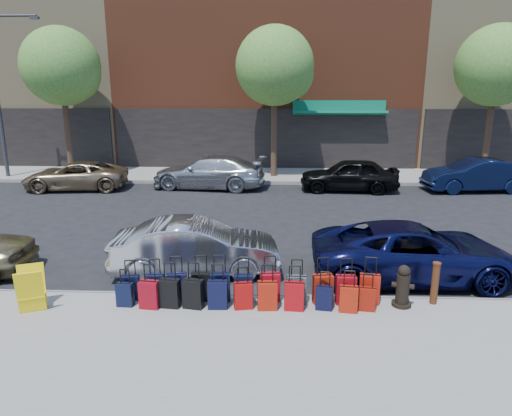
{
  "coord_description": "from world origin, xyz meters",
  "views": [
    {
      "loc": [
        0.55,
        -13.5,
        4.44
      ],
      "look_at": [
        0.05,
        -1.5,
        1.3
      ],
      "focal_mm": 32.0,
      "sensor_mm": 36.0,
      "label": 1
    }
  ],
  "objects_px": {
    "suitcase_front_5": "(244,287)",
    "display_rack": "(31,289)",
    "car_far_0": "(75,176)",
    "tree_center": "(278,68)",
    "car_far_3": "(475,175)",
    "tree_right": "(499,68)",
    "car_far_2": "(349,175)",
    "car_near_2": "(414,252)",
    "car_near_1": "(196,248)",
    "fire_hydrant": "(403,287)",
    "streetlight": "(0,84)",
    "car_far_1": "(209,172)",
    "tree_left": "(64,69)",
    "bollard": "(435,282)"
  },
  "relations": [
    {
      "from": "display_rack",
      "to": "car_near_2",
      "type": "xyz_separation_m",
      "value": [
        8.16,
        2.28,
        0.08
      ]
    },
    {
      "from": "tree_center",
      "to": "suitcase_front_5",
      "type": "distance_m",
      "value": 15.12
    },
    {
      "from": "suitcase_front_5",
      "to": "tree_left",
      "type": "bearing_deg",
      "value": 119.48
    },
    {
      "from": "tree_center",
      "to": "car_far_1",
      "type": "relative_size",
      "value": 1.41
    },
    {
      "from": "suitcase_front_5",
      "to": "car_near_1",
      "type": "relative_size",
      "value": 0.23
    },
    {
      "from": "tree_right",
      "to": "car_far_2",
      "type": "height_order",
      "value": "tree_right"
    },
    {
      "from": "display_rack",
      "to": "car_near_2",
      "type": "relative_size",
      "value": 0.18
    },
    {
      "from": "car_near_1",
      "to": "car_far_2",
      "type": "xyz_separation_m",
      "value": [
        5.23,
        9.68,
        0.06
      ]
    },
    {
      "from": "display_rack",
      "to": "car_far_3",
      "type": "distance_m",
      "value": 18.36
    },
    {
      "from": "fire_hydrant",
      "to": "car_far_0",
      "type": "relative_size",
      "value": 0.19
    },
    {
      "from": "car_far_0",
      "to": "car_far_2",
      "type": "relative_size",
      "value": 1.06
    },
    {
      "from": "tree_right",
      "to": "car_far_0",
      "type": "xyz_separation_m",
      "value": [
        -19.63,
        -2.98,
        -4.78
      ]
    },
    {
      "from": "streetlight",
      "to": "car_far_1",
      "type": "bearing_deg",
      "value": -9.7
    },
    {
      "from": "car_far_3",
      "to": "tree_right",
      "type": "bearing_deg",
      "value": 142.67
    },
    {
      "from": "tree_center",
      "to": "car_far_3",
      "type": "height_order",
      "value": "tree_center"
    },
    {
      "from": "car_near_2",
      "to": "car_far_0",
      "type": "relative_size",
      "value": 1.06
    },
    {
      "from": "tree_left",
      "to": "car_far_2",
      "type": "distance_m",
      "value": 14.77
    },
    {
      "from": "bollard",
      "to": "car_near_1",
      "type": "height_order",
      "value": "car_near_1"
    },
    {
      "from": "display_rack",
      "to": "car_far_1",
      "type": "distance_m",
      "value": 12.53
    },
    {
      "from": "tree_right",
      "to": "car_far_2",
      "type": "bearing_deg",
      "value": -158.86
    },
    {
      "from": "car_far_0",
      "to": "tree_center",
      "type": "bearing_deg",
      "value": 102.17
    },
    {
      "from": "suitcase_front_5",
      "to": "display_rack",
      "type": "xyz_separation_m",
      "value": [
        -4.18,
        -0.6,
        0.15
      ]
    },
    {
      "from": "bollard",
      "to": "car_far_1",
      "type": "bearing_deg",
      "value": 118.27
    },
    {
      "from": "tree_center",
      "to": "bollard",
      "type": "xyz_separation_m",
      "value": [
        3.21,
        -14.23,
        -4.8
      ]
    },
    {
      "from": "streetlight",
      "to": "car_far_1",
      "type": "xyz_separation_m",
      "value": [
        10.32,
        -1.76,
        -3.92
      ]
    },
    {
      "from": "fire_hydrant",
      "to": "car_far_0",
      "type": "distance_m",
      "value": 16.3
    },
    {
      "from": "suitcase_front_5",
      "to": "fire_hydrant",
      "type": "relative_size",
      "value": 1.06
    },
    {
      "from": "tree_center",
      "to": "car_far_0",
      "type": "height_order",
      "value": "tree_center"
    },
    {
      "from": "bollard",
      "to": "car_far_2",
      "type": "distance_m",
      "value": 11.42
    },
    {
      "from": "suitcase_front_5",
      "to": "car_far_3",
      "type": "bearing_deg",
      "value": 45.59
    },
    {
      "from": "fire_hydrant",
      "to": "bollard",
      "type": "xyz_separation_m",
      "value": [
        0.68,
        0.13,
        0.06
      ]
    },
    {
      "from": "tree_center",
      "to": "car_far_2",
      "type": "xyz_separation_m",
      "value": [
        3.23,
        -2.81,
        -4.68
      ]
    },
    {
      "from": "bollard",
      "to": "car_far_0",
      "type": "xyz_separation_m",
      "value": [
        -12.34,
        11.26,
        0.02
      ]
    },
    {
      "from": "streetlight",
      "to": "car_far_2",
      "type": "height_order",
      "value": "streetlight"
    },
    {
      "from": "fire_hydrant",
      "to": "streetlight",
      "type": "bearing_deg",
      "value": 155.49
    },
    {
      "from": "streetlight",
      "to": "display_rack",
      "type": "height_order",
      "value": "streetlight"
    },
    {
      "from": "car_far_0",
      "to": "car_far_2",
      "type": "xyz_separation_m",
      "value": [
        12.36,
        0.17,
        0.1
      ]
    },
    {
      "from": "car_near_1",
      "to": "car_far_1",
      "type": "bearing_deg",
      "value": 1.08
    },
    {
      "from": "bollard",
      "to": "car_near_1",
      "type": "bearing_deg",
      "value": 161.56
    },
    {
      "from": "streetlight",
      "to": "suitcase_front_5",
      "type": "distance_m",
      "value": 19.07
    },
    {
      "from": "tree_left",
      "to": "suitcase_front_5",
      "type": "height_order",
      "value": "tree_left"
    },
    {
      "from": "display_rack",
      "to": "car_far_1",
      "type": "xyz_separation_m",
      "value": [
        1.78,
        12.4,
        0.15
      ]
    },
    {
      "from": "suitcase_front_5",
      "to": "fire_hydrant",
      "type": "bearing_deg",
      "value": -6.85
    },
    {
      "from": "car_near_2",
      "to": "car_far_2",
      "type": "distance_m",
      "value": 9.77
    },
    {
      "from": "tree_center",
      "to": "tree_right",
      "type": "xyz_separation_m",
      "value": [
        10.5,
        0.0,
        0.0
      ]
    },
    {
      "from": "car_far_0",
      "to": "display_rack",
      "type": "bearing_deg",
      "value": 13.73
    },
    {
      "from": "suitcase_front_5",
      "to": "car_far_3",
      "type": "height_order",
      "value": "car_far_3"
    },
    {
      "from": "tree_center",
      "to": "car_near_2",
      "type": "height_order",
      "value": "tree_center"
    },
    {
      "from": "tree_center",
      "to": "fire_hydrant",
      "type": "distance_m",
      "value": 15.37
    },
    {
      "from": "fire_hydrant",
      "to": "car_near_1",
      "type": "relative_size",
      "value": 0.22
    }
  ]
}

